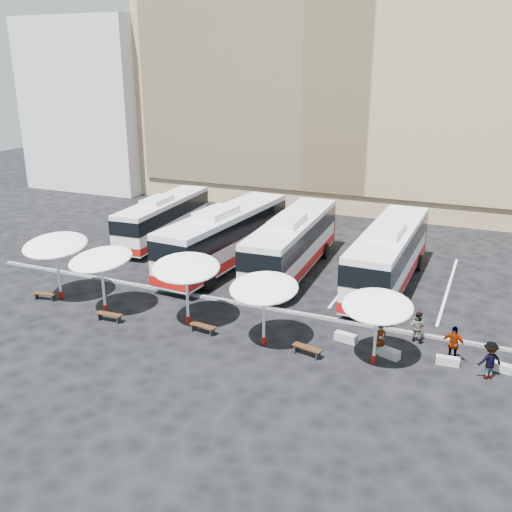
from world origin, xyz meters
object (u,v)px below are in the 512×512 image
at_px(sunshade_0, 55,246).
at_px(sunshade_3, 264,288).
at_px(bus_2, 292,243).
at_px(passenger_2, 453,344).
at_px(conc_bench_1, 388,353).
at_px(wood_bench_1, 109,315).
at_px(conc_bench_2, 448,361).
at_px(sunshade_2, 186,268).
at_px(wood_bench_2, 203,327).
at_px(bus_3, 389,254).
at_px(passenger_0, 381,339).
at_px(passenger_1, 417,327).
at_px(wood_bench_3, 307,349).
at_px(passenger_3, 489,360).
at_px(wood_bench_0, 45,295).
at_px(bus_1, 226,235).
at_px(sunshade_4, 378,306).
at_px(conc_bench_0, 346,338).
at_px(bus_0, 164,217).
at_px(conc_bench_3, 501,367).
at_px(sunshade_1, 101,260).

bearing_deg(sunshade_0, sunshade_3, -2.77).
bearing_deg(bus_2, passenger_2, -39.96).
distance_m(sunshade_3, conc_bench_1, 6.69).
bearing_deg(conc_bench_1, passenger_2, 13.79).
bearing_deg(wood_bench_1, conc_bench_2, 7.80).
bearing_deg(sunshade_2, wood_bench_2, -29.20).
xyz_separation_m(bus_3, conc_bench_2, (4.61, -8.87, -1.93)).
xyz_separation_m(passenger_0, passenger_1, (1.42, 2.11, 0.01)).
distance_m(wood_bench_3, passenger_3, 8.17).
xyz_separation_m(wood_bench_0, wood_bench_2, (10.75, -0.16, 0.02)).
distance_m(bus_1, sunshade_4, 15.63).
distance_m(sunshade_2, wood_bench_3, 7.67).
bearing_deg(conc_bench_2, bus_2, 141.20).
bearing_deg(sunshade_3, wood_bench_1, -174.19).
xyz_separation_m(wood_bench_3, passenger_2, (6.43, 2.12, 0.57)).
distance_m(wood_bench_0, passenger_3, 24.61).
distance_m(passenger_0, passenger_3, 4.88).
relative_size(bus_2, conc_bench_2, 12.25).
xyz_separation_m(sunshade_4, passenger_3, (4.97, 0.67, -2.00)).
relative_size(conc_bench_0, passenger_3, 0.66).
bearing_deg(passenger_3, wood_bench_0, -30.42).
bearing_deg(wood_bench_0, passenger_1, 8.94).
bearing_deg(bus_0, conc_bench_3, -27.93).
height_order(bus_3, wood_bench_3, bus_3).
height_order(bus_0, sunshade_2, sunshade_2).
xyz_separation_m(wood_bench_2, conc_bench_3, (14.37, 1.98, -0.15)).
bearing_deg(conc_bench_0, bus_2, 125.43).
bearing_deg(sunshade_2, conc_bench_2, 3.86).
distance_m(wood_bench_2, conc_bench_2, 12.20).
xyz_separation_m(bus_3, wood_bench_1, (-12.85, -11.26, -1.78)).
bearing_deg(conc_bench_2, passenger_1, 132.64).
bearing_deg(wood_bench_2, sunshade_0, 175.60).
relative_size(bus_2, passenger_0, 8.16).
xyz_separation_m(wood_bench_1, conc_bench_2, (17.46, 2.39, -0.15)).
distance_m(bus_1, passenger_0, 15.22).
distance_m(sunshade_3, conc_bench_3, 11.49).
bearing_deg(wood_bench_2, sunshade_2, 150.80).
relative_size(bus_2, wood_bench_2, 8.69).
bearing_deg(wood_bench_1, bus_1, 80.33).
height_order(bus_2, sunshade_3, bus_2).
bearing_deg(conc_bench_2, sunshade_1, -175.59).
distance_m(sunshade_0, conc_bench_2, 22.39).
bearing_deg(sunshade_1, bus_2, 53.67).
xyz_separation_m(sunshade_0, passenger_1, (20.45, 2.71, -2.49)).
height_order(wood_bench_1, conc_bench_3, wood_bench_1).
bearing_deg(bus_0, passenger_1, -28.65).
xyz_separation_m(sunshade_1, wood_bench_2, (6.39, -0.20, -2.78)).
xyz_separation_m(bus_0, passenger_2, (22.89, -11.45, -0.95)).
distance_m(conc_bench_1, conc_bench_2, 2.76).
bearing_deg(passenger_0, wood_bench_0, 130.77).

